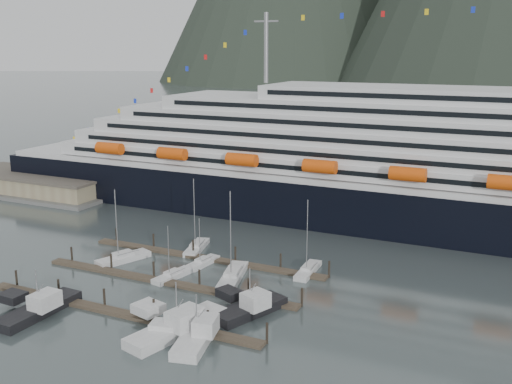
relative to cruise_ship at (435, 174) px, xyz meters
The scene contains 16 objects.
ground 63.76m from the cruise_ship, 118.66° to the right, with size 1600.00×1600.00×0.00m, color #4D5A5B.
cruise_ship is the anchor object (origin of this frame).
warehouse 103.31m from the cruise_ship, behind, with size 46.00×20.00×5.80m.
dock_near 74.63m from the cruise_ship, 118.31° to the right, with size 48.18×2.28×3.20m.
dock_mid 63.65m from the cruise_ship, 123.96° to the right, with size 48.18×2.28×3.20m.
dock_far 53.59m from the cruise_ship, 131.95° to the right, with size 48.18×2.28×3.20m.
sailboat_a 67.63m from the cruise_ship, 136.08° to the right, with size 6.52×10.63×14.30m.
sailboat_c 61.75m from the cruise_ship, 125.41° to the right, with size 3.75×8.59×9.88m.
sailboat_d 53.54m from the cruise_ship, 119.32° to the right, with size 6.10×12.97×16.29m.
sailboat_e 53.64m from the cruise_ship, 138.13° to the right, with size 4.94×10.22×14.86m.
sailboat_f 54.88m from the cruise_ship, 128.95° to the right, with size 3.19×7.95×9.33m.
sailboat_g 41.89m from the cruise_ship, 111.94° to the right, with size 2.80×9.50×13.84m.
trawler_a 84.12m from the cruise_ship, 123.00° to the right, with size 10.11×14.03×7.68m.
trawler_c 71.14m from the cruise_ship, 109.75° to the right, with size 12.26×16.52×8.22m.
trawler_d 70.94m from the cruise_ship, 106.57° to the right, with size 9.79×12.84×7.35m.
trawler_e 60.07m from the cruise_ship, 106.95° to the right, with size 10.59×12.73×7.91m.
Camera 1 is at (48.60, -75.37, 38.42)m, focal length 42.00 mm.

